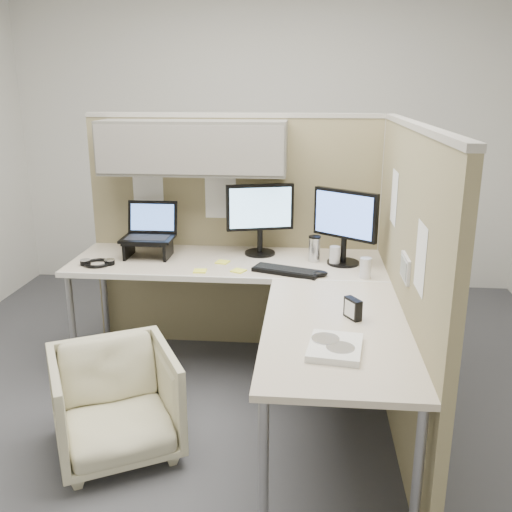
# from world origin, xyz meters

# --- Properties ---
(ground) EXTENTS (4.50, 4.50, 0.00)m
(ground) POSITION_xyz_m (0.00, 0.00, 0.00)
(ground) COLOR #3B3B40
(ground) RESTS_ON ground
(partition_back) EXTENTS (2.00, 0.36, 1.63)m
(partition_back) POSITION_xyz_m (-0.22, 0.83, 1.10)
(partition_back) COLOR #928760
(partition_back) RESTS_ON ground
(partition_right) EXTENTS (0.07, 2.03, 1.63)m
(partition_right) POSITION_xyz_m (0.90, -0.07, 0.82)
(partition_right) COLOR #928760
(partition_right) RESTS_ON ground
(desk) EXTENTS (2.00, 1.98, 0.73)m
(desk) POSITION_xyz_m (0.12, 0.13, 0.69)
(desk) COLOR beige
(desk) RESTS_ON ground
(office_chair) EXTENTS (0.77, 0.76, 0.60)m
(office_chair) POSITION_xyz_m (-0.54, -0.46, 0.30)
(office_chair) COLOR beige
(office_chair) RESTS_ON ground
(monitor_left) EXTENTS (0.43, 0.20, 0.47)m
(monitor_left) POSITION_xyz_m (0.09, 0.69, 1.00)
(monitor_left) COLOR black
(monitor_left) RESTS_ON desk
(monitor_right) EXTENTS (0.38, 0.29, 0.47)m
(monitor_right) POSITION_xyz_m (0.62, 0.53, 1.00)
(monitor_right) COLOR black
(monitor_right) RESTS_ON desk
(laptop_station) EXTENTS (0.33, 0.28, 0.34)m
(laptop_station) POSITION_xyz_m (-0.63, 0.59, 0.86)
(laptop_station) COLOR black
(laptop_station) RESTS_ON desk
(keyboard) EXTENTS (0.42, 0.26, 0.02)m
(keyboard) POSITION_xyz_m (0.28, 0.32, 0.74)
(keyboard) COLOR black
(keyboard) RESTS_ON desk
(mouse) EXTENTS (0.11, 0.09, 0.04)m
(mouse) POSITION_xyz_m (0.47, 0.27, 0.75)
(mouse) COLOR black
(mouse) RESTS_ON desk
(travel_mug) EXTENTS (0.08, 0.08, 0.16)m
(travel_mug) POSITION_xyz_m (0.44, 0.57, 0.81)
(travel_mug) COLOR silver
(travel_mug) RESTS_ON desk
(soda_can_green) EXTENTS (0.07, 0.07, 0.12)m
(soda_can_green) POSITION_xyz_m (0.73, 0.27, 0.79)
(soda_can_green) COLOR silver
(soda_can_green) RESTS_ON desk
(soda_can_silver) EXTENTS (0.07, 0.07, 0.12)m
(soda_can_silver) POSITION_xyz_m (0.57, 0.50, 0.79)
(soda_can_silver) COLOR silver
(soda_can_silver) RESTS_ON desk
(sticky_note_a) EXTENTS (0.08, 0.08, 0.01)m
(sticky_note_a) POSITION_xyz_m (-0.24, 0.29, 0.73)
(sticky_note_a) COLOR #FCFC42
(sticky_note_a) RESTS_ON desk
(sticky_note_d) EXTENTS (0.09, 0.09, 0.01)m
(sticky_note_d) POSITION_xyz_m (-0.13, 0.48, 0.73)
(sticky_note_d) COLOR #FCFC42
(sticky_note_d) RESTS_ON desk
(sticky_note_b) EXTENTS (0.10, 0.10, 0.01)m
(sticky_note_b) POSITION_xyz_m (-0.01, 0.32, 0.73)
(sticky_note_b) COLOR #FCFC42
(sticky_note_b) RESTS_ON desk
(headphones) EXTENTS (0.21, 0.19, 0.03)m
(headphones) POSITION_xyz_m (-0.90, 0.37, 0.74)
(headphones) COLOR black
(headphones) RESTS_ON desk
(paper_stack) EXTENTS (0.25, 0.30, 0.03)m
(paper_stack) POSITION_xyz_m (0.52, -0.71, 0.75)
(paper_stack) COLOR white
(paper_stack) RESTS_ON desk
(desk_clock) EXTENTS (0.09, 0.11, 0.10)m
(desk_clock) POSITION_xyz_m (0.62, -0.35, 0.78)
(desk_clock) COLOR black
(desk_clock) RESTS_ON desk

